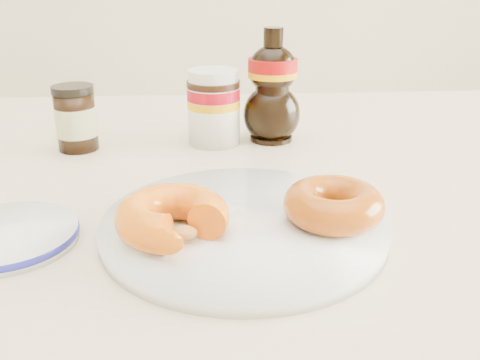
{
  "coord_description": "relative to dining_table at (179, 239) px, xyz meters",
  "views": [
    {
      "loc": [
        0.04,
        -0.51,
        1.0
      ],
      "look_at": [
        0.07,
        0.01,
        0.79
      ],
      "focal_mm": 40.0,
      "sensor_mm": 36.0,
      "label": 1
    }
  ],
  "objects": [
    {
      "name": "blue_rim_saucer",
      "position": [
        -0.15,
        -0.15,
        0.09
      ],
      "size": [
        0.13,
        0.13,
        0.01
      ],
      "color": "white",
      "rests_on": "dining_table"
    },
    {
      "name": "nutella_jar",
      "position": [
        0.05,
        0.14,
        0.14
      ],
      "size": [
        0.08,
        0.08,
        0.11
      ],
      "rotation": [
        0.0,
        0.0,
        0.19
      ],
      "color": "white",
      "rests_on": "dining_table"
    },
    {
      "name": "donut_bitten",
      "position": [
        0.01,
        -0.17,
        0.12
      ],
      "size": [
        0.13,
        0.13,
        0.04
      ],
      "primitive_type": "torus",
      "rotation": [
        0.0,
        0.0,
        -0.32
      ],
      "color": "orange",
      "rests_on": "plate"
    },
    {
      "name": "dining_table",
      "position": [
        0.0,
        0.0,
        0.0
      ],
      "size": [
        1.4,
        0.9,
        0.75
      ],
      "color": "beige",
      "rests_on": "ground"
    },
    {
      "name": "syrup_bottle",
      "position": [
        0.14,
        0.15,
        0.17
      ],
      "size": [
        0.1,
        0.1,
        0.16
      ],
      "primitive_type": null,
      "rotation": [
        0.0,
        0.0,
        -0.34
      ],
      "color": "black",
      "rests_on": "dining_table"
    },
    {
      "name": "dark_jar",
      "position": [
        -0.14,
        0.12,
        0.13
      ],
      "size": [
        0.06,
        0.06,
        0.09
      ],
      "rotation": [
        0.0,
        0.0,
        0.28
      ],
      "color": "black",
      "rests_on": "dining_table"
    },
    {
      "name": "plate",
      "position": [
        0.07,
        -0.14,
        0.09
      ],
      "size": [
        0.28,
        0.28,
        0.01
      ],
      "color": "white",
      "rests_on": "dining_table"
    },
    {
      "name": "donut_whole",
      "position": [
        0.16,
        -0.15,
        0.11
      ],
      "size": [
        0.12,
        0.12,
        0.03
      ],
      "primitive_type": "torus",
      "rotation": [
        0.0,
        0.0,
        -0.22
      ],
      "color": "#994109",
      "rests_on": "plate"
    }
  ]
}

